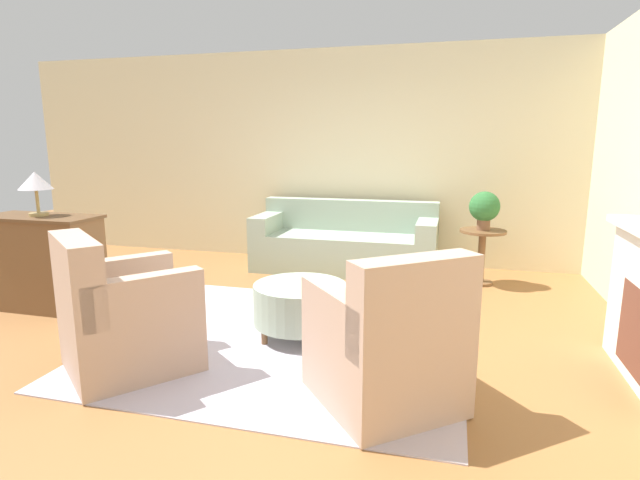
{
  "coord_description": "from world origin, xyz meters",
  "views": [
    {
      "loc": [
        1.27,
        -3.64,
        1.61
      ],
      "look_at": [
        0.15,
        0.55,
        0.75
      ],
      "focal_mm": 28.0,
      "sensor_mm": 36.0,
      "label": 1
    }
  ],
  "objects_px": {
    "ottoman_table": "(300,304)",
    "side_table": "(482,247)",
    "armchair_right": "(388,347)",
    "armchair_left": "(122,319)",
    "potted_plant_on_side_table": "(484,208)",
    "couch": "(345,245)",
    "dresser": "(44,261)",
    "table_lamp": "(35,183)"
  },
  "relations": [
    {
      "from": "ottoman_table",
      "to": "side_table",
      "type": "height_order",
      "value": "side_table"
    },
    {
      "from": "armchair_right",
      "to": "ottoman_table",
      "type": "distance_m",
      "value": 1.24
    },
    {
      "from": "armchair_left",
      "to": "potted_plant_on_side_table",
      "type": "bearing_deg",
      "value": 49.2
    },
    {
      "from": "couch",
      "to": "armchair_left",
      "type": "bearing_deg",
      "value": -106.06
    },
    {
      "from": "side_table",
      "to": "potted_plant_on_side_table",
      "type": "height_order",
      "value": "potted_plant_on_side_table"
    },
    {
      "from": "ottoman_table",
      "to": "dresser",
      "type": "bearing_deg",
      "value": 178.37
    },
    {
      "from": "side_table",
      "to": "potted_plant_on_side_table",
      "type": "xyz_separation_m",
      "value": [
        -0.0,
        0.0,
        0.46
      ]
    },
    {
      "from": "armchair_left",
      "to": "ottoman_table",
      "type": "xyz_separation_m",
      "value": [
        1.03,
        0.9,
        -0.09
      ]
    },
    {
      "from": "armchair_right",
      "to": "table_lamp",
      "type": "height_order",
      "value": "table_lamp"
    },
    {
      "from": "armchair_left",
      "to": "dresser",
      "type": "distance_m",
      "value": 1.86
    },
    {
      "from": "ottoman_table",
      "to": "table_lamp",
      "type": "xyz_separation_m",
      "value": [
        -2.62,
        0.07,
        0.94
      ]
    },
    {
      "from": "armchair_left",
      "to": "armchair_right",
      "type": "height_order",
      "value": "same"
    },
    {
      "from": "armchair_right",
      "to": "potted_plant_on_side_table",
      "type": "height_order",
      "value": "potted_plant_on_side_table"
    },
    {
      "from": "armchair_right",
      "to": "side_table",
      "type": "distance_m",
      "value": 3.04
    },
    {
      "from": "side_table",
      "to": "ottoman_table",
      "type": "bearing_deg",
      "value": -126.48
    },
    {
      "from": "couch",
      "to": "dresser",
      "type": "height_order",
      "value": "dresser"
    },
    {
      "from": "armchair_right",
      "to": "dresser",
      "type": "height_order",
      "value": "armchair_right"
    },
    {
      "from": "couch",
      "to": "potted_plant_on_side_table",
      "type": "xyz_separation_m",
      "value": [
        1.64,
        -0.23,
        0.56
      ]
    },
    {
      "from": "ottoman_table",
      "to": "table_lamp",
      "type": "bearing_deg",
      "value": 178.37
    },
    {
      "from": "couch",
      "to": "ottoman_table",
      "type": "bearing_deg",
      "value": -87.19
    },
    {
      "from": "armchair_right",
      "to": "ottoman_table",
      "type": "bearing_deg",
      "value": 133.1
    },
    {
      "from": "couch",
      "to": "armchair_right",
      "type": "height_order",
      "value": "armchair_right"
    },
    {
      "from": "side_table",
      "to": "dresser",
      "type": "distance_m",
      "value": 4.59
    },
    {
      "from": "couch",
      "to": "dresser",
      "type": "distance_m",
      "value": 3.35
    },
    {
      "from": "armchair_left",
      "to": "potted_plant_on_side_table",
      "type": "relative_size",
      "value": 2.58
    },
    {
      "from": "armchair_right",
      "to": "dresser",
      "type": "bearing_deg",
      "value": 164.25
    },
    {
      "from": "armchair_right",
      "to": "table_lamp",
      "type": "xyz_separation_m",
      "value": [
        -3.46,
        0.98,
        0.85
      ]
    },
    {
      "from": "armchair_left",
      "to": "side_table",
      "type": "bearing_deg",
      "value": 49.2
    },
    {
      "from": "armchair_right",
      "to": "side_table",
      "type": "height_order",
      "value": "armchair_right"
    },
    {
      "from": "dresser",
      "to": "armchair_left",
      "type": "bearing_deg",
      "value": -31.66
    },
    {
      "from": "ottoman_table",
      "to": "dresser",
      "type": "height_order",
      "value": "dresser"
    },
    {
      "from": "armchair_left",
      "to": "ottoman_table",
      "type": "relative_size",
      "value": 1.46
    },
    {
      "from": "ottoman_table",
      "to": "potted_plant_on_side_table",
      "type": "distance_m",
      "value": 2.63
    },
    {
      "from": "armchair_left",
      "to": "side_table",
      "type": "xyz_separation_m",
      "value": [
        2.56,
        2.96,
        0.04
      ]
    },
    {
      "from": "ottoman_table",
      "to": "armchair_right",
      "type": "bearing_deg",
      "value": -46.9
    },
    {
      "from": "armchair_right",
      "to": "table_lamp",
      "type": "relative_size",
      "value": 2.69
    },
    {
      "from": "couch",
      "to": "table_lamp",
      "type": "height_order",
      "value": "table_lamp"
    },
    {
      "from": "dresser",
      "to": "table_lamp",
      "type": "distance_m",
      "value": 0.76
    },
    {
      "from": "side_table",
      "to": "table_lamp",
      "type": "relative_size",
      "value": 1.51
    },
    {
      "from": "armchair_right",
      "to": "side_table",
      "type": "xyz_separation_m",
      "value": [
        0.68,
        2.96,
        0.04
      ]
    },
    {
      "from": "ottoman_table",
      "to": "potted_plant_on_side_table",
      "type": "bearing_deg",
      "value": 53.52
    },
    {
      "from": "couch",
      "to": "armchair_right",
      "type": "distance_m",
      "value": 3.34
    }
  ]
}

